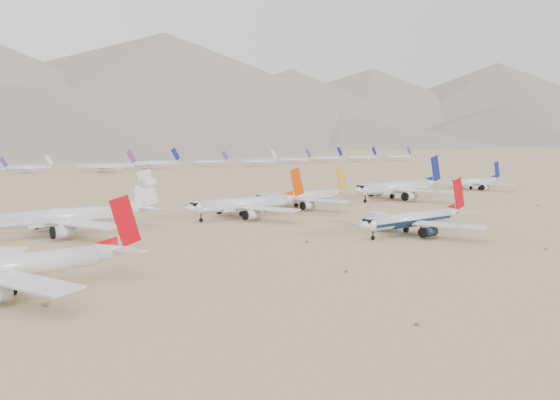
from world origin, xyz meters
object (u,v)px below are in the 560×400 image
(main_airliner, at_px, (415,219))
(row2_navy_widebody, at_px, (399,187))
(row2_white_trijet, at_px, (72,216))
(second_airliner, at_px, (13,266))

(main_airliner, bearing_deg, row2_navy_widebody, 43.98)
(main_airliner, height_order, row2_white_trijet, row2_white_trijet)
(second_airliner, bearing_deg, main_airliner, -2.43)
(row2_navy_widebody, distance_m, row2_white_trijet, 141.50)
(row2_navy_widebody, height_order, row2_white_trijet, row2_navy_widebody)
(main_airliner, relative_size, row2_navy_widebody, 0.80)
(main_airliner, xyz_separation_m, row2_navy_widebody, (62.98, 60.78, 1.15))
(second_airliner, xyz_separation_m, row2_navy_widebody, (167.11, 56.36, 0.85))
(second_airliner, xyz_separation_m, row2_white_trijet, (25.63, 53.65, 0.66))
(main_airliner, height_order, second_airliner, second_airliner)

